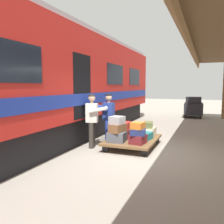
{
  "coord_description": "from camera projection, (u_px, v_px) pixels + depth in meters",
  "views": [
    {
      "loc": [
        -1.56,
        6.6,
        1.97
      ],
      "look_at": [
        1.19,
        -0.31,
        1.15
      ],
      "focal_mm": 38.07,
      "sensor_mm": 36.0,
      "label": 1
    }
  ],
  "objects": [
    {
      "name": "train_car",
      "position": [
        43.0,
        83.0,
        7.97
      ],
      "size": [
        3.02,
        16.54,
        4.0
      ],
      "color": "#B21E19",
      "rests_on": "ground_plane"
    },
    {
      "name": "suitcase_teal_softside",
      "position": [
        143.0,
        136.0,
        7.5
      ],
      "size": [
        0.55,
        0.65,
        0.22
      ],
      "primitive_type": "cube",
      "rotation": [
        0.0,
        0.0,
        -0.13
      ],
      "color": "#1E666B",
      "rests_on": "luggage_cart"
    },
    {
      "name": "suitcase_olive_duffel",
      "position": [
        148.0,
        125.0,
        7.99
      ],
      "size": [
        0.41,
        0.54,
        0.19
      ],
      "primitive_type": "cube",
      "rotation": [
        0.0,
        0.0,
        0.2
      ],
      "color": "brown",
      "rests_on": "suitcase_cream_canvas"
    },
    {
      "name": "suitcase_slate_roller",
      "position": [
        117.0,
        137.0,
        7.21
      ],
      "size": [
        0.55,
        0.55,
        0.3
      ],
      "primitive_type": "cube",
      "rotation": [
        0.0,
        0.0,
        0.07
      ],
      "color": "#4C515B",
      "rests_on": "luggage_cart"
    },
    {
      "name": "baggage_tug",
      "position": [
        193.0,
        107.0,
        14.93
      ],
      "size": [
        1.17,
        1.75,
        1.3
      ],
      "color": "black",
      "rests_on": "ground_plane"
    },
    {
      "name": "suitcase_navy_fabric",
      "position": [
        138.0,
        132.0,
        6.92
      ],
      "size": [
        0.5,
        0.52,
        0.18
      ],
      "primitive_type": "cube",
      "rotation": [
        0.0,
        0.0,
        0.18
      ],
      "color": "navy",
      "rests_on": "suitcase_maroon_trunk"
    },
    {
      "name": "suitcase_gray_aluminum",
      "position": [
        117.0,
        120.0,
        7.16
      ],
      "size": [
        0.44,
        0.47,
        0.23
      ],
      "primitive_type": "cube",
      "rotation": [
        0.0,
        0.0,
        -0.17
      ],
      "color": "#9EA0A5",
      "rests_on": "suitcase_brown_leather"
    },
    {
      "name": "porter_in_overalls",
      "position": [
        108.0,
        117.0,
        7.95
      ],
      "size": [
        0.68,
        0.45,
        1.7
      ],
      "color": "navy",
      "rests_on": "ground_plane"
    },
    {
      "name": "luggage_cart",
      "position": [
        133.0,
        140.0,
        7.64
      ],
      "size": [
        1.48,
        2.11,
        0.28
      ],
      "color": "brown",
      "rests_on": "ground_plane"
    },
    {
      "name": "suitcase_yellow_case",
      "position": [
        128.0,
        131.0,
        8.28
      ],
      "size": [
        0.5,
        0.52,
        0.26
      ],
      "primitive_type": "cube",
      "rotation": [
        0.0,
        0.0,
        0.02
      ],
      "color": "gold",
      "rests_on": "luggage_cart"
    },
    {
      "name": "suitcase_brown_leather",
      "position": [
        118.0,
        128.0,
        7.16
      ],
      "size": [
        0.45,
        0.6,
        0.25
      ],
      "primitive_type": "cube",
      "rotation": [
        0.0,
        0.0,
        -0.21
      ],
      "color": "brown",
      "rests_on": "suitcase_slate_roller"
    },
    {
      "name": "suitcase_maroon_trunk",
      "position": [
        138.0,
        139.0,
        6.96
      ],
      "size": [
        0.47,
        0.53,
        0.26
      ],
      "primitive_type": "cube",
      "rotation": [
        0.0,
        0.0,
        -0.14
      ],
      "color": "maroon",
      "rests_on": "luggage_cart"
    },
    {
      "name": "ground_plane",
      "position": [
        146.0,
        154.0,
        6.88
      ],
      "size": [
        60.0,
        60.0,
        0.0
      ],
      "primitive_type": "plane",
      "color": "gray"
    },
    {
      "name": "suitcase_cream_canvas",
      "position": [
        147.0,
        132.0,
        8.03
      ],
      "size": [
        0.51,
        0.61,
        0.29
      ],
      "primitive_type": "cube",
      "rotation": [
        0.0,
        0.0,
        -0.0
      ],
      "color": "beige",
      "rests_on": "luggage_cart"
    },
    {
      "name": "suitcase_burgundy_valise",
      "position": [
        123.0,
        133.0,
        7.74
      ],
      "size": [
        0.51,
        0.52,
        0.3
      ],
      "primitive_type": "cube",
      "rotation": [
        0.0,
        0.0,
        -0.04
      ],
      "color": "maroon",
      "rests_on": "luggage_cart"
    },
    {
      "name": "suitcase_red_plastic",
      "position": [
        124.0,
        125.0,
        7.74
      ],
      "size": [
        0.39,
        0.54,
        0.22
      ],
      "primitive_type": "cube",
      "rotation": [
        0.0,
        0.0,
        0.09
      ],
      "color": "#AD231E",
      "rests_on": "suitcase_burgundy_valise"
    },
    {
      "name": "suitcase_orange_carryall",
      "position": [
        138.0,
        126.0,
        6.88
      ],
      "size": [
        0.38,
        0.43,
        0.19
      ],
      "primitive_type": "cube",
      "rotation": [
        0.0,
        0.0,
        -0.12
      ],
      "color": "#CC6B23",
      "rests_on": "suitcase_navy_fabric"
    },
    {
      "name": "porter_by_door",
      "position": [
        93.0,
        119.0,
        7.53
      ],
      "size": [
        0.72,
        0.52,
        1.7
      ],
      "color": "#332D28",
      "rests_on": "ground_plane"
    }
  ]
}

